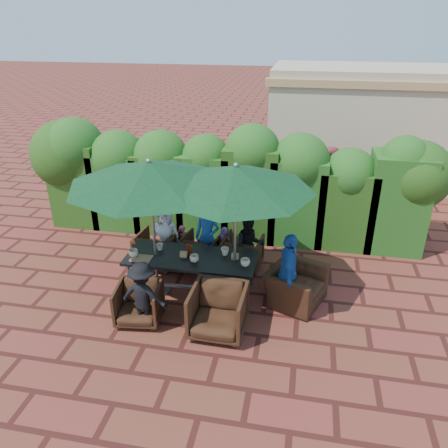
% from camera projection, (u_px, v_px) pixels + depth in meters
% --- Properties ---
extents(ground, '(80.00, 80.00, 0.00)m').
position_uv_depth(ground, '(205.00, 288.00, 7.92)').
color(ground, maroon).
rests_on(ground, ground).
extents(dining_table, '(2.23, 0.90, 0.75)m').
position_uv_depth(dining_table, '(191.00, 260.00, 7.49)').
color(dining_table, black).
rests_on(dining_table, ground).
extents(umbrella_left, '(2.67, 2.67, 2.46)m').
position_uv_depth(umbrella_left, '(149.00, 174.00, 6.90)').
color(umbrella_left, gray).
rests_on(umbrella_left, ground).
extents(umbrella_right, '(2.51, 2.51, 2.46)m').
position_uv_depth(umbrella_right, '(236.00, 178.00, 6.71)').
color(umbrella_right, gray).
rests_on(umbrella_right, ground).
extents(chair_far_left, '(0.80, 0.76, 0.76)m').
position_uv_depth(chair_far_left, '(157.00, 248.00, 8.51)').
color(chair_far_left, black).
rests_on(chair_far_left, ground).
extents(chair_far_mid, '(0.78, 0.75, 0.70)m').
position_uv_depth(chair_far_mid, '(201.00, 249.00, 8.53)').
color(chair_far_mid, black).
rests_on(chair_far_mid, ground).
extents(chair_far_right, '(0.79, 0.75, 0.74)m').
position_uv_depth(chair_far_right, '(242.00, 252.00, 8.40)').
color(chair_far_right, black).
rests_on(chair_far_right, ground).
extents(chair_near_left, '(0.77, 0.73, 0.71)m').
position_uv_depth(chair_near_left, '(139.00, 301.00, 6.95)').
color(chair_near_left, black).
rests_on(chair_near_left, ground).
extents(chair_near_right, '(0.85, 0.80, 0.85)m').
position_uv_depth(chair_near_right, '(218.00, 309.00, 6.66)').
color(chair_near_right, black).
rests_on(chair_near_right, ground).
extents(chair_end_right, '(0.94, 1.13, 0.84)m').
position_uv_depth(chair_end_right, '(296.00, 280.00, 7.39)').
color(chair_end_right, black).
rests_on(chair_end_right, ground).
extents(adult_far_left, '(0.60, 0.38, 1.19)m').
position_uv_depth(adult_far_left, '(166.00, 236.00, 8.51)').
color(adult_far_left, white).
rests_on(adult_far_left, ground).
extents(adult_far_mid, '(0.50, 0.42, 1.31)m').
position_uv_depth(adult_far_mid, '(207.00, 237.00, 8.33)').
color(adult_far_mid, '#1F55A8').
rests_on(adult_far_mid, ground).
extents(adult_far_right, '(0.65, 0.51, 1.18)m').
position_uv_depth(adult_far_right, '(249.00, 246.00, 8.13)').
color(adult_far_right, black).
rests_on(adult_far_right, ground).
extents(adult_near_left, '(0.76, 0.40, 1.15)m').
position_uv_depth(adult_near_left, '(143.00, 296.00, 6.71)').
color(adult_near_left, black).
rests_on(adult_near_left, ground).
extents(adult_end_right, '(0.48, 0.84, 1.37)m').
position_uv_depth(adult_end_right, '(288.00, 272.00, 7.13)').
color(adult_end_right, '#1F55A8').
rests_on(adult_end_right, ground).
extents(child_left, '(0.32, 0.29, 0.75)m').
position_uv_depth(child_left, '(183.00, 243.00, 8.71)').
color(child_left, '#CF4961').
rests_on(child_left, ground).
extents(child_right, '(0.35, 0.32, 0.79)m').
position_uv_depth(child_right, '(224.00, 246.00, 8.54)').
color(child_right, '#814CA5').
rests_on(child_right, ground).
extents(pedestrian_a, '(1.72, 1.60, 1.86)m').
position_uv_depth(pedestrian_a, '(301.00, 173.00, 10.93)').
color(pedestrian_a, '#268E3C').
rests_on(pedestrian_a, ground).
extents(pedestrian_b, '(0.77, 0.50, 1.57)m').
position_uv_depth(pedestrian_b, '(328.00, 176.00, 11.11)').
color(pedestrian_b, '#CF4961').
rests_on(pedestrian_b, ground).
extents(pedestrian_c, '(1.13, 0.78, 1.62)m').
position_uv_depth(pedestrian_c, '(385.00, 178.00, 10.88)').
color(pedestrian_c, gray).
rests_on(pedestrian_c, ground).
extents(cup_a, '(0.16, 0.16, 0.13)m').
position_uv_depth(cup_a, '(133.00, 253.00, 7.43)').
color(cup_a, beige).
rests_on(cup_a, dining_table).
extents(cup_b, '(0.12, 0.12, 0.12)m').
position_uv_depth(cup_b, '(160.00, 247.00, 7.65)').
color(cup_b, beige).
rests_on(cup_b, dining_table).
extents(cup_c, '(0.16, 0.16, 0.13)m').
position_uv_depth(cup_c, '(194.00, 258.00, 7.28)').
color(cup_c, beige).
rests_on(cup_c, dining_table).
extents(cup_d, '(0.14, 0.14, 0.13)m').
position_uv_depth(cup_d, '(225.00, 251.00, 7.49)').
color(cup_d, beige).
rests_on(cup_d, dining_table).
extents(cup_e, '(0.16, 0.16, 0.12)m').
position_uv_depth(cup_e, '(245.00, 262.00, 7.16)').
color(cup_e, beige).
rests_on(cup_e, dining_table).
extents(ketchup_bottle, '(0.04, 0.04, 0.17)m').
position_uv_depth(ketchup_bottle, '(188.00, 249.00, 7.52)').
color(ketchup_bottle, '#B20C0A').
rests_on(ketchup_bottle, dining_table).
extents(sauce_bottle, '(0.04, 0.04, 0.17)m').
position_uv_depth(sauce_bottle, '(191.00, 250.00, 7.50)').
color(sauce_bottle, '#4C230C').
rests_on(sauce_bottle, dining_table).
extents(serving_tray, '(0.35, 0.25, 0.02)m').
position_uv_depth(serving_tray, '(141.00, 258.00, 7.38)').
color(serving_tray, '#986E49').
rests_on(serving_tray, dining_table).
extents(number_block_left, '(0.12, 0.06, 0.10)m').
position_uv_depth(number_block_left, '(184.00, 254.00, 7.43)').
color(number_block_left, tan).
rests_on(number_block_left, dining_table).
extents(number_block_right, '(0.12, 0.06, 0.10)m').
position_uv_depth(number_block_right, '(235.00, 256.00, 7.36)').
color(number_block_right, tan).
rests_on(number_block_right, dining_table).
extents(hedge_wall, '(9.10, 1.60, 2.51)m').
position_uv_depth(hedge_wall, '(215.00, 176.00, 9.45)').
color(hedge_wall, '#163A0F').
rests_on(hedge_wall, ground).
extents(building, '(6.20, 3.08, 3.20)m').
position_uv_depth(building, '(374.00, 124.00, 12.83)').
color(building, '#CAB496').
rests_on(building, ground).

